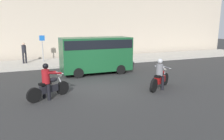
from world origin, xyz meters
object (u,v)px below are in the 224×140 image
object	(u,v)px
motorcycle_with_rider_gray	(160,76)
street_sign_post	(42,45)
motorcycle_with_rider_crimson	(48,84)
parked_van_forest_green	(96,53)
pedestrian_bystander	(24,51)

from	to	relation	value
motorcycle_with_rider_gray	street_sign_post	distance (m)	11.40
motorcycle_with_rider_crimson	parked_van_forest_green	size ratio (longest dim) A/B	0.42
pedestrian_bystander	street_sign_post	bearing A→B (deg)	15.74
parked_van_forest_green	pedestrian_bystander	distance (m)	6.85
parked_van_forest_green	street_sign_post	bearing A→B (deg)	118.30
parked_van_forest_green	pedestrian_bystander	world-z (taller)	parked_van_forest_green
motorcycle_with_rider_crimson	pedestrian_bystander	distance (m)	9.35
parked_van_forest_green	street_sign_post	distance (m)	6.34
motorcycle_with_rider_gray	pedestrian_bystander	size ratio (longest dim) A/B	1.13
motorcycle_with_rider_gray	parked_van_forest_green	xyz separation A→B (m)	(-1.96, 4.65, 0.76)
parked_van_forest_green	street_sign_post	size ratio (longest dim) A/B	2.04
motorcycle_with_rider_gray	street_sign_post	bearing A→B (deg)	115.89
pedestrian_bystander	motorcycle_with_rider_gray	bearing A→B (deg)	-56.67
motorcycle_with_rider_crimson	pedestrian_bystander	size ratio (longest dim) A/B	1.14
street_sign_post	pedestrian_bystander	distance (m)	1.59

